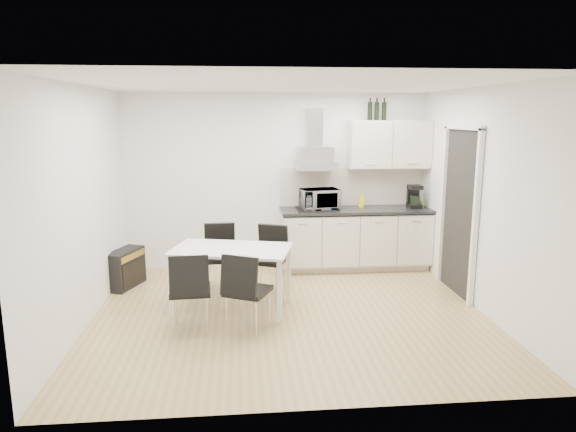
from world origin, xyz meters
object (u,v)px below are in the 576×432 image
chair_near_left (191,291)px  kitchenette (358,214)px  chair_near_right (248,292)px  dining_table (232,255)px  chair_far_right (268,261)px  chair_far_left (221,259)px  guitar_amp (125,268)px  floor_speaker (197,259)px

chair_near_left → kitchenette: bearing=39.3°
kitchenette → chair_near_right: 2.77m
chair_near_right → dining_table: bearing=131.2°
dining_table → chair_far_right: chair_far_right is taller
dining_table → chair_far_left: size_ratio=1.70×
kitchenette → chair_far_left: (-2.00, -0.87, -0.39)m
chair_near_right → guitar_amp: size_ratio=1.33×
dining_table → chair_near_left: 0.76m
kitchenette → chair_near_left: size_ratio=2.86×
chair_near_left → chair_far_left: bearing=74.0°
chair_far_right → floor_speaker: bearing=-25.8°
kitchenette → guitar_amp: (-3.29, -0.56, -0.58)m
dining_table → floor_speaker: 1.84m
dining_table → chair_near_left: (-0.43, -0.58, -0.22)m
kitchenette → chair_near_left: bearing=-137.4°
kitchenette → floor_speaker: 2.50m
kitchenette → chair_near_right: (-1.67, -2.17, -0.39)m
kitchenette → guitar_amp: bearing=-170.3°
dining_table → floor_speaker: (-0.56, 1.68, -0.51)m
chair_far_left → guitar_amp: chair_far_left is taller
chair_far_right → chair_near_left: bearing=74.2°
chair_far_left → chair_near_left: bearing=73.4°
dining_table → guitar_amp: dining_table is taller
chair_far_left → chair_far_right: (0.61, -0.16, 0.00)m
kitchenette → guitar_amp: size_ratio=3.82×
chair_far_right → guitar_amp: 1.96m
chair_far_left → kitchenette: bearing=-160.6°
chair_near_left → floor_speaker: 2.28m
kitchenette → chair_far_right: kitchenette is taller
floor_speaker → chair_far_right: bearing=-63.6°
kitchenette → chair_far_left: size_ratio=2.86×
dining_table → chair_far_left: bearing=117.5°
kitchenette → chair_near_right: size_ratio=2.86×
chair_near_left → dining_table: bearing=50.0°
kitchenette → chair_far_left: 2.22m
kitchenette → dining_table: (-1.85, -1.52, -0.17)m
chair_far_right → guitar_amp: bearing=10.2°
chair_far_right → chair_far_left: bearing=9.4°
kitchenette → chair_far_right: size_ratio=2.86×
chair_far_left → chair_far_right: same height
kitchenette → chair_far_left: bearing=-156.6°
chair_near_left → floor_speaker: size_ratio=2.79×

